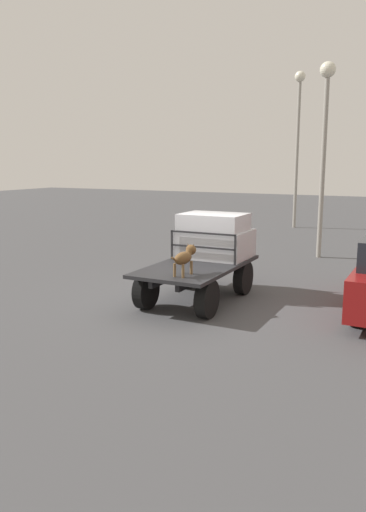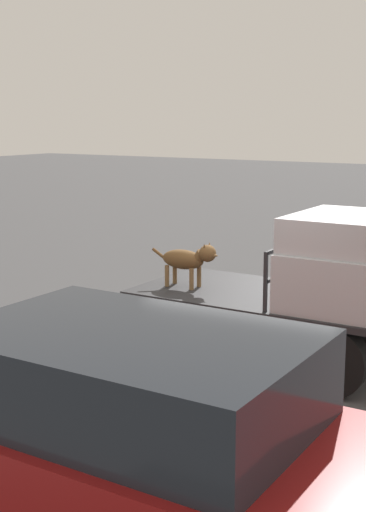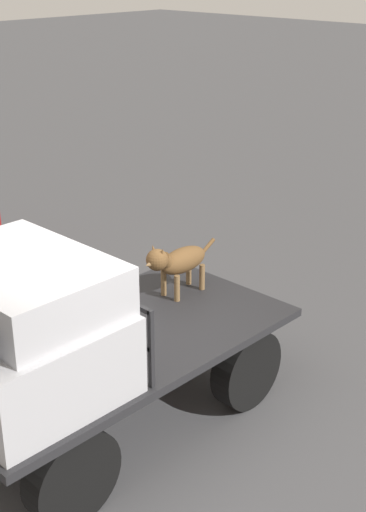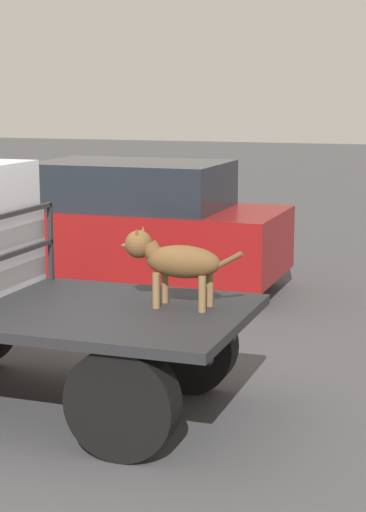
# 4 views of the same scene
# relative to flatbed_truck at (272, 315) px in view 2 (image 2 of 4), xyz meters

# --- Properties ---
(ground_plane) EXTENTS (80.00, 80.00, 0.00)m
(ground_plane) POSITION_rel_flatbed_truck_xyz_m (0.00, 0.00, -0.62)
(ground_plane) COLOR #474749
(flatbed_truck) EXTENTS (3.54, 1.82, 0.89)m
(flatbed_truck) POSITION_rel_flatbed_truck_xyz_m (0.00, 0.00, 0.00)
(flatbed_truck) COLOR black
(flatbed_truck) RESTS_ON ground
(truck_cab) EXTENTS (1.37, 1.70, 1.11)m
(truck_cab) POSITION_rel_flatbed_truck_xyz_m (1.01, 0.00, 0.80)
(truck_cab) COLOR #B7B7BC
(truck_cab) RESTS_ON flatbed_truck
(truck_headboard) EXTENTS (0.04, 1.70, 0.72)m
(truck_headboard) POSITION_rel_flatbed_truck_xyz_m (0.28, 0.00, 0.75)
(truck_headboard) COLOR #232326
(truck_headboard) RESTS_ON flatbed_truck
(dog) EXTENTS (1.03, 0.26, 0.64)m
(dog) POSITION_rel_flatbed_truck_xyz_m (-1.12, -0.24, 0.66)
(dog) COLOR brown
(dog) RESTS_ON flatbed_truck
(parked_sedan) EXTENTS (4.47, 1.84, 1.70)m
(parked_sedan) POSITION_rel_flatbed_truck_xyz_m (1.12, -4.42, 0.23)
(parked_sedan) COLOR black
(parked_sedan) RESTS_ON ground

